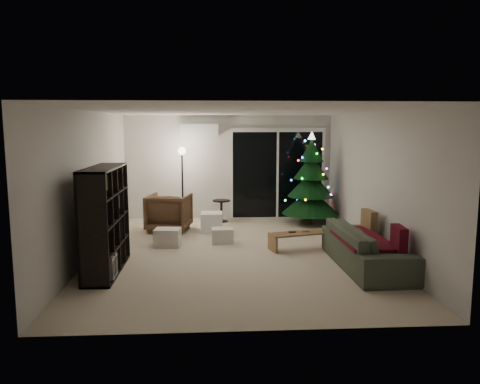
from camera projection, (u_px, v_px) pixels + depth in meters
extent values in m
plane|color=beige|center=(235.00, 252.00, 8.37)|extent=(6.50, 6.50, 0.00)
plane|color=white|center=(235.00, 111.00, 8.02)|extent=(6.50, 6.50, 0.00)
cube|color=silver|center=(229.00, 167.00, 11.40)|extent=(5.00, 0.02, 2.50)
cube|color=silver|center=(251.00, 220.00, 4.98)|extent=(5.00, 0.02, 2.50)
cube|color=silver|center=(90.00, 184.00, 8.04)|extent=(0.02, 6.50, 2.50)
cube|color=silver|center=(375.00, 182.00, 8.34)|extent=(0.02, 6.50, 2.50)
cube|color=black|center=(277.00, 175.00, 11.48)|extent=(2.20, 0.02, 2.10)
cube|color=white|center=(199.00, 130.00, 11.12)|extent=(0.90, 0.22, 0.28)
cube|color=#3F3833|center=(274.00, 215.00, 12.15)|extent=(2.60, 1.00, 0.10)
cube|color=white|center=(272.00, 192.00, 12.47)|extent=(2.20, 0.06, 1.00)
cube|color=black|center=(105.00, 236.00, 8.01)|extent=(0.78, 1.29, 0.76)
cube|color=black|center=(104.00, 209.00, 7.94)|extent=(0.38, 0.45, 0.16)
imported|color=brown|center=(169.00, 212.00, 10.05)|extent=(1.01, 1.03, 0.80)
cube|color=white|center=(212.00, 222.00, 10.02)|extent=(0.47, 0.47, 0.41)
cube|color=silver|center=(168.00, 237.00, 8.78)|extent=(0.50, 0.40, 0.34)
cube|color=silver|center=(223.00, 236.00, 9.03)|extent=(0.41, 0.31, 0.29)
cylinder|color=black|center=(221.00, 211.00, 11.04)|extent=(0.50, 0.50, 0.52)
cylinder|color=black|center=(183.00, 187.00, 10.74)|extent=(0.27, 0.27, 1.71)
imported|color=#4B5145|center=(367.00, 247.00, 7.46)|extent=(0.92, 2.25, 0.65)
cube|color=#4E0617|center=(361.00, 238.00, 7.44)|extent=(0.70, 1.61, 0.05)
cube|color=#A48553|center=(369.00, 222.00, 8.08)|extent=(0.17, 0.44, 0.43)
cube|color=#4E0617|center=(399.00, 241.00, 6.80)|extent=(0.16, 0.44, 0.43)
cube|color=black|center=(292.00, 232.00, 8.43)|extent=(0.13, 0.04, 0.02)
cube|color=slate|center=(305.00, 231.00, 8.50)|extent=(0.13, 0.08, 0.02)
cone|color=#0D3912|center=(311.00, 178.00, 10.67)|extent=(1.38, 1.38, 2.12)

